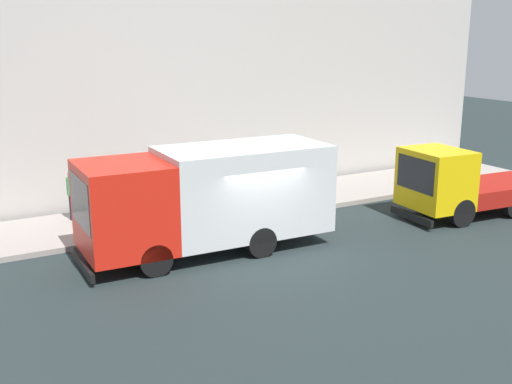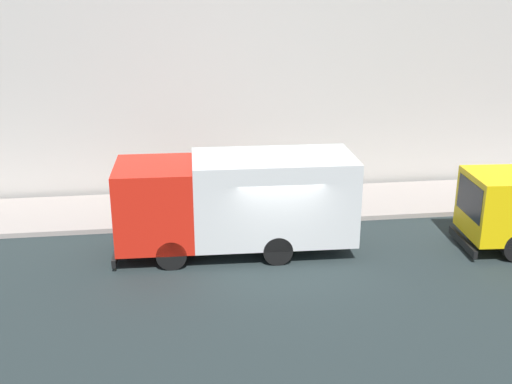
# 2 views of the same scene
# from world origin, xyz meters

# --- Properties ---
(ground) EXTENTS (80.00, 80.00, 0.00)m
(ground) POSITION_xyz_m (0.00, 0.00, 0.00)
(ground) COLOR #212B2C
(sidewalk) EXTENTS (3.56, 30.00, 0.17)m
(sidewalk) POSITION_xyz_m (4.78, 0.00, 0.08)
(sidewalk) COLOR gray
(sidewalk) RESTS_ON ground
(building_facade) EXTENTS (0.50, 30.00, 10.58)m
(building_facade) POSITION_xyz_m (7.06, 0.00, 5.29)
(building_facade) COLOR #B6B1AA
(building_facade) RESTS_ON ground
(large_utility_truck) EXTENTS (2.72, 7.34, 3.01)m
(large_utility_truck) POSITION_xyz_m (1.11, 1.16, 1.68)
(large_utility_truck) COLOR red
(large_utility_truck) RESTS_ON ground
(pedestrian_walking) EXTENTS (0.49, 0.49, 1.67)m
(pedestrian_walking) POSITION_xyz_m (5.64, 3.97, 1.05)
(pedestrian_walking) COLOR #261B2D
(pedestrian_walking) RESTS_ON sidewalk
(pedestrian_standing) EXTENTS (0.37, 0.37, 1.65)m
(pedestrian_standing) POSITION_xyz_m (5.99, 2.00, 1.05)
(pedestrian_standing) COLOR #463050
(pedestrian_standing) RESTS_ON sidewalk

